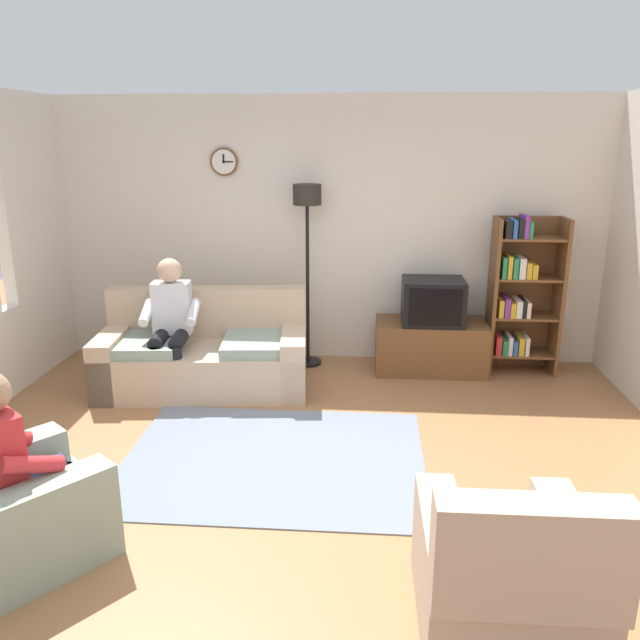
{
  "coord_description": "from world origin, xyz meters",
  "views": [
    {
      "loc": [
        0.41,
        -3.76,
        2.27
      ],
      "look_at": [
        0.05,
        0.9,
        0.9
      ],
      "focal_mm": 34.83,
      "sensor_mm": 36.0,
      "label": 1
    }
  ],
  "objects_px": {
    "armchair_near_window": "(7,515)",
    "armchair_near_bookshelf": "(506,578)",
    "person_in_left_armchair": "(16,457)",
    "bookshelf": "(520,293)",
    "person_on_couch": "(170,319)",
    "tv_stand": "(430,346)",
    "couch": "(205,356)",
    "tv": "(433,301)",
    "floor_lamp": "(307,225)"
  },
  "relations": [
    {
      "from": "armchair_near_bookshelf",
      "to": "armchair_near_window",
      "type": "bearing_deg",
      "value": 173.3
    },
    {
      "from": "couch",
      "to": "tv_stand",
      "type": "distance_m",
      "value": 2.25
    },
    {
      "from": "armchair_near_bookshelf",
      "to": "person_in_left_armchair",
      "type": "distance_m",
      "value": 2.61
    },
    {
      "from": "bookshelf",
      "to": "person_in_left_armchair",
      "type": "distance_m",
      "value": 4.66
    },
    {
      "from": "armchair_near_bookshelf",
      "to": "bookshelf",
      "type": "bearing_deg",
      "value": 76.93
    },
    {
      "from": "couch",
      "to": "armchair_near_bookshelf",
      "type": "distance_m",
      "value": 3.61
    },
    {
      "from": "tv_stand",
      "to": "armchair_near_window",
      "type": "height_order",
      "value": "armchair_near_window"
    },
    {
      "from": "floor_lamp",
      "to": "armchair_near_window",
      "type": "xyz_separation_m",
      "value": [
        -1.34,
        -3.29,
        -1.16
      ]
    },
    {
      "from": "person_in_left_armchair",
      "to": "bookshelf",
      "type": "bearing_deg",
      "value": 43.22
    },
    {
      "from": "floor_lamp",
      "to": "armchair_near_bookshelf",
      "type": "distance_m",
      "value": 3.99
    },
    {
      "from": "armchair_near_bookshelf",
      "to": "person_in_left_armchair",
      "type": "relative_size",
      "value": 0.8
    },
    {
      "from": "tv",
      "to": "floor_lamp",
      "type": "xyz_separation_m",
      "value": [
        -1.25,
        0.12,
        0.72
      ]
    },
    {
      "from": "couch",
      "to": "tv",
      "type": "bearing_deg",
      "value": 15.59
    },
    {
      "from": "tv",
      "to": "armchair_near_window",
      "type": "bearing_deg",
      "value": -129.31
    },
    {
      "from": "couch",
      "to": "tv",
      "type": "distance_m",
      "value": 2.28
    },
    {
      "from": "floor_lamp",
      "to": "person_on_couch",
      "type": "xyz_separation_m",
      "value": [
        -1.17,
        -0.84,
        -0.75
      ]
    },
    {
      "from": "person_on_couch",
      "to": "floor_lamp",
      "type": "bearing_deg",
      "value": 35.47
    },
    {
      "from": "armchair_near_bookshelf",
      "to": "floor_lamp",
      "type": "bearing_deg",
      "value": 109.6
    },
    {
      "from": "tv",
      "to": "armchair_near_window",
      "type": "distance_m",
      "value": 4.12
    },
    {
      "from": "tv_stand",
      "to": "armchair_near_bookshelf",
      "type": "relative_size",
      "value": 1.22
    },
    {
      "from": "floor_lamp",
      "to": "couch",
      "type": "bearing_deg",
      "value": -141.27
    },
    {
      "from": "person_on_couch",
      "to": "tv_stand",
      "type": "bearing_deg",
      "value": 16.89
    },
    {
      "from": "armchair_near_window",
      "to": "armchair_near_bookshelf",
      "type": "height_order",
      "value": "same"
    },
    {
      "from": "couch",
      "to": "person_in_left_armchair",
      "type": "xyz_separation_m",
      "value": [
        -0.38,
        -2.5,
        0.29
      ]
    },
    {
      "from": "person_in_left_armchair",
      "to": "floor_lamp",
      "type": "bearing_deg",
      "value": 68.26
    },
    {
      "from": "floor_lamp",
      "to": "person_in_left_armchair",
      "type": "relative_size",
      "value": 1.65
    },
    {
      "from": "armchair_near_window",
      "to": "person_in_left_armchair",
      "type": "distance_m",
      "value": 0.33
    },
    {
      "from": "bookshelf",
      "to": "armchair_near_window",
      "type": "bearing_deg",
      "value": -136.63
    },
    {
      "from": "floor_lamp",
      "to": "tv_stand",
      "type": "bearing_deg",
      "value": -4.51
    },
    {
      "from": "tv",
      "to": "person_on_couch",
      "type": "height_order",
      "value": "person_on_couch"
    },
    {
      "from": "armchair_near_window",
      "to": "armchair_near_bookshelf",
      "type": "bearing_deg",
      "value": -6.7
    },
    {
      "from": "bookshelf",
      "to": "person_in_left_armchair",
      "type": "bearing_deg",
      "value": -136.78
    },
    {
      "from": "couch",
      "to": "floor_lamp",
      "type": "xyz_separation_m",
      "value": [
        0.91,
        0.73,
        1.14
      ]
    },
    {
      "from": "tv",
      "to": "bookshelf",
      "type": "height_order",
      "value": "bookshelf"
    },
    {
      "from": "bookshelf",
      "to": "person_on_couch",
      "type": "xyz_separation_m",
      "value": [
        -3.28,
        -0.8,
        -0.11
      ]
    },
    {
      "from": "person_on_couch",
      "to": "person_in_left_armchair",
      "type": "xyz_separation_m",
      "value": [
        -0.11,
        -2.39,
        -0.09
      ]
    },
    {
      "from": "couch",
      "to": "armchair_near_window",
      "type": "relative_size",
      "value": 1.66
    },
    {
      "from": "armchair_near_window",
      "to": "couch",
      "type": "bearing_deg",
      "value": 80.36
    },
    {
      "from": "bookshelf",
      "to": "couch",
      "type": "bearing_deg",
      "value": -167.04
    },
    {
      "from": "couch",
      "to": "person_on_couch",
      "type": "height_order",
      "value": "person_on_couch"
    },
    {
      "from": "armchair_near_window",
      "to": "armchair_near_bookshelf",
      "type": "relative_size",
      "value": 1.32
    },
    {
      "from": "person_on_couch",
      "to": "armchair_near_window",
      "type": "bearing_deg",
      "value": -93.93
    },
    {
      "from": "floor_lamp",
      "to": "bookshelf",
      "type": "bearing_deg",
      "value": -0.87
    },
    {
      "from": "tv_stand",
      "to": "person_on_couch",
      "type": "height_order",
      "value": "person_on_couch"
    },
    {
      "from": "tv",
      "to": "person_on_couch",
      "type": "relative_size",
      "value": 0.48
    },
    {
      "from": "armchair_near_window",
      "to": "person_in_left_armchair",
      "type": "xyz_separation_m",
      "value": [
        0.06,
        0.07,
        0.32
      ]
    },
    {
      "from": "tv",
      "to": "bookshelf",
      "type": "bearing_deg",
      "value": 6.08
    },
    {
      "from": "couch",
      "to": "armchair_near_bookshelf",
      "type": "height_order",
      "value": "same"
    },
    {
      "from": "couch",
      "to": "floor_lamp",
      "type": "relative_size",
      "value": 1.07
    },
    {
      "from": "armchair_near_bookshelf",
      "to": "person_in_left_armchair",
      "type": "height_order",
      "value": "person_in_left_armchair"
    }
  ]
}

